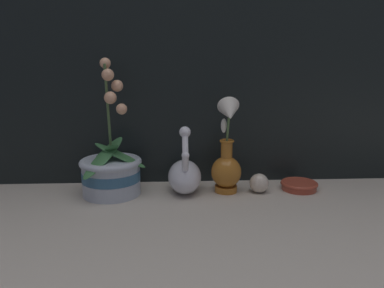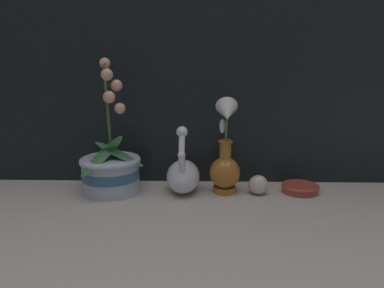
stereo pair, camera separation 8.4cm
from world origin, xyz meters
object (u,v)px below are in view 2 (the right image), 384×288
object	(u,v)px
amber_dish	(302,188)
glass_sphere	(260,185)
blue_vase	(227,160)
swan_figurine	(185,174)
orchid_potted_plant	(112,169)

from	to	relation	value
amber_dish	glass_sphere	bearing A→B (deg)	-171.60
blue_vase	amber_dish	world-z (taller)	blue_vase
blue_vase	swan_figurine	bearing A→B (deg)	174.70
swan_figurine	amber_dish	world-z (taller)	swan_figurine
orchid_potted_plant	amber_dish	size ratio (longest dim) A/B	3.51
swan_figurine	glass_sphere	size ratio (longest dim) A/B	3.63
amber_dish	orchid_potted_plant	bearing A→B (deg)	-178.75
blue_vase	glass_sphere	bearing A→B (deg)	-2.52
glass_sphere	swan_figurine	bearing A→B (deg)	175.92
orchid_potted_plant	amber_dish	xyz separation A→B (m)	(0.60, 0.01, -0.06)
swan_figurine	amber_dish	xyz separation A→B (m)	(0.37, 0.00, -0.04)
swan_figurine	glass_sphere	distance (m)	0.24
orchid_potted_plant	glass_sphere	world-z (taller)	orchid_potted_plant
orchid_potted_plant	amber_dish	bearing A→B (deg)	1.25
swan_figurine	glass_sphere	bearing A→B (deg)	-4.08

